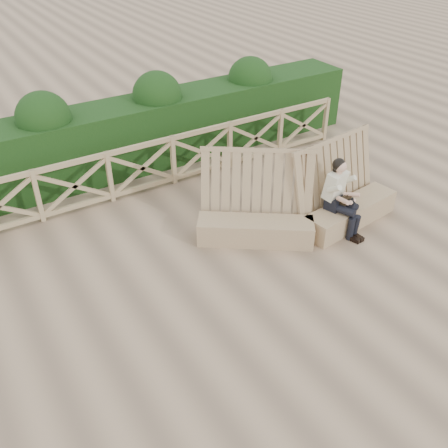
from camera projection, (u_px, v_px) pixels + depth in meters
ground at (234, 282)px, 8.15m from camera, size 60.00×60.00×0.00m
bench at (303, 212)px, 9.21m from camera, size 3.91×1.85×1.58m
woman at (340, 194)px, 9.01m from camera, size 0.50×0.92×1.44m
guardrail at (142, 168)px, 10.31m from camera, size 10.10×0.09×1.10m
hedge at (119, 139)px, 11.05m from camera, size 12.00×1.20×1.50m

